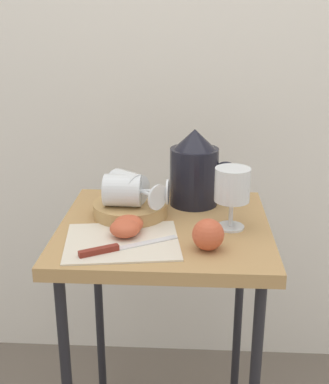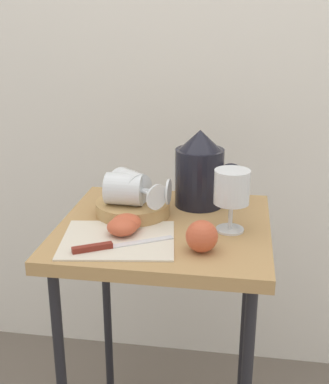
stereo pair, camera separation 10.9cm
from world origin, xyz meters
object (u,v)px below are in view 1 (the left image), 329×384
Objects in this scene: pitcher at (194,174)px; table at (164,255)px; wine_glass_upright at (232,188)px; knife at (115,248)px; apple_half_right at (128,224)px; wine_glass_tipped_far at (125,190)px; apple_whole at (208,235)px; basket_tray at (130,209)px; apple_half_left at (125,228)px; wine_glass_tipped_near at (128,188)px.

table is at bearing -116.33° from pitcher.
wine_glass_upright is 0.72× the size of knife.
pitcher is (0.07, 0.14, 0.16)m from table.
wine_glass_upright is at bearing 29.19° from knife.
wine_glass_tipped_far is at bearing 101.84° from apple_half_right.
knife is at bearing -173.19° from apple_whole.
pitcher reaches higher than knife.
apple_half_right is at bearing 157.95° from apple_whole.
table is 4.99× the size of wine_glass_upright.
apple_half_right is at bearing -126.73° from pitcher.
wine_glass_upright reaches higher than knife.
basket_tray is at bearing 87.40° from knife.
pitcher reaches higher than apple_half_right.
wine_glass_tipped_far is 0.12m from apple_half_left.
table is at bearing 175.00° from wine_glass_upright.
wine_glass_upright is at bearing 10.83° from apple_half_right.
apple_whole is at bearing -14.70° from apple_half_left.
wine_glass_tipped_near is 2.28× the size of apple_whole.
wine_glass_tipped_far is at bearing -112.02° from wine_glass_tipped_near.
apple_half_left is at bearing -88.34° from basket_tray.
apple_half_right is at bearing -169.17° from wine_glass_upright.
pitcher is 0.27m from apple_whole.
basket_tray reaches higher than table.
table is 10.64× the size of apple_half_left.
pitcher is 2.92× the size of apple_half_right.
wine_glass_upright reaches higher than wine_glass_tipped_far.
wine_glass_tipped_near is 0.20m from knife.
basket_tray is at bearing 136.32° from apple_whole.
wine_glass_upright is (0.15, -0.01, 0.18)m from table.
knife is at bearing -100.26° from apple_half_left.
wine_glass_upright reaches higher than apple_half_left.
wine_glass_tipped_near reaches higher than apple_whole.
knife is (-0.01, -0.19, -0.07)m from wine_glass_tipped_near.
wine_glass_tipped_near is 2.28× the size of apple_half_right.
table is 0.20m from knife.
wine_glass_upright reaches higher than wine_glass_tipped_near.
wine_glass_tipped_far is at bearing 171.44° from wine_glass_upright.
apple_whole is at bearing -38.36° from wine_glass_tipped_far.
apple_half_left is at bearing -124.39° from pitcher.
wine_glass_tipped_far reaches higher than table.
apple_whole is (0.18, -0.18, 0.02)m from basket_tray.
wine_glass_tipped_far is (-0.16, -0.12, -0.01)m from pitcher.
pitcher reaches higher than basket_tray.
table is 4.64× the size of wine_glass_tipped_far.
pitcher is (0.15, 0.09, 0.06)m from basket_tray.
table is 3.59× the size of knife.
apple_half_left is at bearing -100.16° from apple_half_right.
wine_glass_tipped_far is 0.19m from knife.
knife is at bearing -91.86° from wine_glass_tipped_near.
pitcher is 0.34m from knife.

